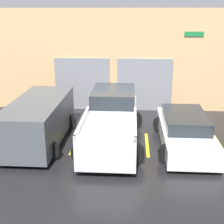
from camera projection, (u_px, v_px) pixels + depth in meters
ground_plane at (113, 130)px, 13.16m from camera, size 28.00×28.00×0.00m
shophouse_building at (117, 61)px, 15.53m from camera, size 13.08×0.68×4.95m
pickup_truck at (112, 120)px, 11.83m from camera, size 2.42×5.32×1.77m
sedan_white at (185, 131)px, 11.53m from camera, size 2.14×4.59×1.23m
sedan_side at (39, 120)px, 11.76m from camera, size 2.19×4.65×1.65m
parking_stripe_far_left at (6, 141)px, 12.11m from camera, size 0.12×2.20×0.01m
parking_stripe_left at (76, 142)px, 11.94m from camera, size 0.12×2.20×0.01m
parking_stripe_centre at (147, 144)px, 11.77m from camera, size 0.12×2.20×0.01m
parking_stripe_right at (221, 146)px, 11.59m from camera, size 0.12×2.20×0.01m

